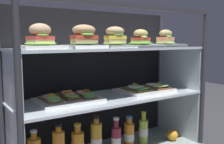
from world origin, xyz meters
name	(u,v)px	position (x,y,z in m)	size (l,w,h in m)	color
case_frame	(100,77)	(0.00, 0.13, 0.49)	(1.18, 0.42, 0.90)	#333338
riser_lower_tier	(112,126)	(0.00, 0.00, 0.21)	(1.12, 0.36, 0.34)	silver
shelf_lower_glass	(112,97)	(0.00, 0.00, 0.39)	(1.14, 0.38, 0.01)	silver
riser_upper_tier	(112,73)	(0.00, 0.00, 0.53)	(1.12, 0.36, 0.27)	silver
shelf_upper_glass	(112,49)	(0.00, 0.00, 0.67)	(1.14, 0.38, 0.01)	silver
plated_roll_sandwich_mid_right	(41,40)	(-0.41, 0.03, 0.72)	(0.21, 0.21, 0.12)	white
plated_roll_sandwich_near_right_corner	(84,39)	(-0.20, -0.04, 0.73)	(0.19, 0.19, 0.12)	white
plated_roll_sandwich_left_of_center	(115,40)	(-0.01, -0.04, 0.72)	(0.18, 0.18, 0.12)	white
plated_roll_sandwich_mid_left	(141,41)	(0.20, -0.02, 0.72)	(0.20, 0.20, 0.11)	white
plated_roll_sandwich_right_of_center	(166,41)	(0.42, -0.01, 0.72)	(0.20, 0.20, 0.11)	white
open_sandwich_tray_mid_right	(69,98)	(-0.26, 0.03, 0.41)	(0.34, 0.24, 0.06)	white
open_sandwich_tray_center	(146,88)	(0.26, 0.00, 0.41)	(0.34, 0.24, 0.06)	white
juice_bottle_front_second	(96,140)	(-0.10, 0.02, 0.14)	(0.07, 0.07, 0.24)	gold
juice_bottle_back_right	(116,139)	(0.03, 0.01, 0.12)	(0.06, 0.06, 0.21)	maroon
juice_bottle_front_right_end	(129,134)	(0.15, 0.02, 0.12)	(0.07, 0.07, 0.20)	orange
juice_bottle_tucked_behind	(143,131)	(0.26, 0.01, 0.13)	(0.06, 0.06, 0.21)	#AFCF47
orange_fruit_beside_bottles	(172,135)	(0.45, -0.06, 0.08)	(0.07, 0.07, 0.07)	orange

